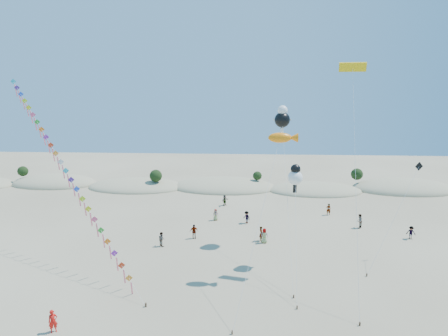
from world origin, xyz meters
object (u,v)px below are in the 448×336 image
fish_kite (283,138)px  flyer_foreground (53,321)px  parafoil_kite (353,70)px  kite_train (61,164)px

fish_kite → flyer_foreground: 23.82m
fish_kite → parafoil_kite: 9.27m
kite_train → flyer_foreground: bearing=-68.9°
kite_train → fish_kite: kite_train is taller
kite_train → parafoil_kite: bearing=-2.2°
kite_train → fish_kite: 23.43m
fish_kite → parafoil_kite: bearing=20.9°
parafoil_kite → kite_train: bearing=177.8°
parafoil_kite → flyer_foreground: (-24.06, -12.76, -18.51)m
fish_kite → parafoil_kite: (6.51, 2.48, 6.11)m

